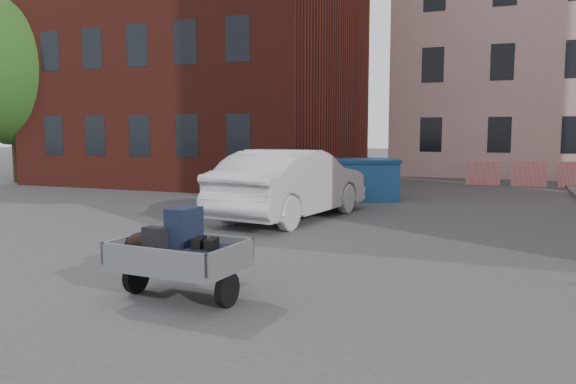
% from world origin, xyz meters
% --- Properties ---
extents(ground, '(120.00, 120.00, 0.00)m').
position_xyz_m(ground, '(0.00, 0.00, 0.00)').
color(ground, '#38383A').
rests_on(ground, ground).
extents(building_brick, '(12.00, 10.00, 14.00)m').
position_xyz_m(building_brick, '(-9.00, 13.00, 7.00)').
color(building_brick, '#591E16').
rests_on(building_brick, ground).
extents(building_pink, '(16.00, 8.00, 14.00)m').
position_xyz_m(building_pink, '(6.00, 22.00, 7.00)').
color(building_pink, '#C29F95').
rests_on(building_pink, ground).
extents(far_building, '(6.00, 6.00, 8.00)m').
position_xyz_m(far_building, '(-20.00, 22.00, 4.00)').
color(far_building, maroon).
rests_on(far_building, ground).
extents(tree, '(5.28, 5.28, 8.30)m').
position_xyz_m(tree, '(-16.00, 9.00, 5.17)').
color(tree, '#3D2B1C').
rests_on(tree, ground).
extents(barriers, '(4.70, 0.18, 1.00)m').
position_xyz_m(barriers, '(4.20, 15.00, 0.50)').
color(barriers, red).
rests_on(barriers, ground).
extents(trailer, '(1.67, 1.85, 1.20)m').
position_xyz_m(trailer, '(-0.40, -2.87, 0.61)').
color(trailer, black).
rests_on(trailer, ground).
extents(dumpster, '(3.47, 2.68, 1.29)m').
position_xyz_m(dumpster, '(-1.24, 8.17, 0.65)').
color(dumpster, '#1E5392').
rests_on(dumpster, ground).
extents(silver_car, '(2.52, 5.43, 1.72)m').
position_xyz_m(silver_car, '(-1.50, 3.99, 0.86)').
color(silver_car, '#BABCC2').
rests_on(silver_car, ground).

